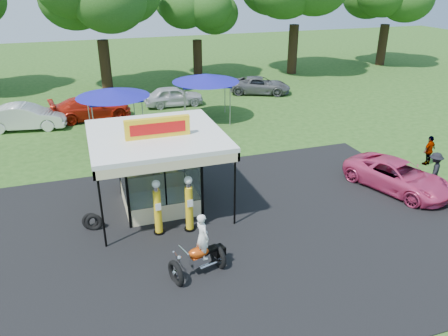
{
  "coord_description": "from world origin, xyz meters",
  "views": [
    {
      "loc": [
        -4.74,
        -11.93,
        9.39
      ],
      "look_at": [
        0.62,
        4.0,
        1.85
      ],
      "focal_mm": 35.0,
      "sensor_mm": 36.0,
      "label": 1
    }
  ],
  "objects_px": {
    "spectator_east_a": "(434,170)",
    "bg_car_c": "(174,96)",
    "pink_sedan": "(398,176)",
    "bg_car_d": "(260,85)",
    "gas_pump_left": "(158,209)",
    "gas_pump_right": "(189,205)",
    "bg_car_a": "(26,117)",
    "tent_west": "(113,93)",
    "kiosk_car": "(151,175)",
    "bg_car_b": "(91,108)",
    "spectator_east_b": "(429,150)",
    "motorcycle": "(201,250)",
    "gas_station_kiosk": "(158,168)",
    "tent_east": "(206,78)"
  },
  "relations": [
    {
      "from": "spectator_east_a",
      "to": "tent_west",
      "type": "xyz_separation_m",
      "value": [
        -13.51,
        11.99,
        1.92
      ]
    },
    {
      "from": "spectator_east_a",
      "to": "spectator_east_b",
      "type": "relative_size",
      "value": 1.08
    },
    {
      "from": "spectator_east_a",
      "to": "bg_car_d",
      "type": "distance_m",
      "value": 19.01
    },
    {
      "from": "gas_station_kiosk",
      "to": "bg_car_b",
      "type": "xyz_separation_m",
      "value": [
        -2.14,
        13.91,
        -1.0
      ]
    },
    {
      "from": "pink_sedan",
      "to": "bg_car_b",
      "type": "height_order",
      "value": "bg_car_b"
    },
    {
      "from": "bg_car_b",
      "to": "bg_car_d",
      "type": "xyz_separation_m",
      "value": [
        13.94,
        2.74,
        -0.09
      ]
    },
    {
      "from": "gas_pump_left",
      "to": "bg_car_b",
      "type": "distance_m",
      "value": 16.24
    },
    {
      "from": "gas_pump_right",
      "to": "pink_sedan",
      "type": "bearing_deg",
      "value": 2.12
    },
    {
      "from": "pink_sedan",
      "to": "bg_car_c",
      "type": "height_order",
      "value": "bg_car_c"
    },
    {
      "from": "gas_pump_left",
      "to": "bg_car_d",
      "type": "bearing_deg",
      "value": 56.97
    },
    {
      "from": "bg_car_d",
      "to": "tent_east",
      "type": "distance_m",
      "value": 8.59
    },
    {
      "from": "gas_pump_right",
      "to": "motorcycle",
      "type": "xyz_separation_m",
      "value": [
        -0.3,
        -2.73,
        -0.23
      ]
    },
    {
      "from": "spectator_east_a",
      "to": "bg_car_c",
      "type": "bearing_deg",
      "value": -103.13
    },
    {
      "from": "gas_pump_right",
      "to": "tent_west",
      "type": "height_order",
      "value": "tent_west"
    },
    {
      "from": "kiosk_car",
      "to": "pink_sedan",
      "type": "relative_size",
      "value": 0.56
    },
    {
      "from": "bg_car_c",
      "to": "bg_car_d",
      "type": "height_order",
      "value": "bg_car_c"
    },
    {
      "from": "bg_car_a",
      "to": "tent_west",
      "type": "distance_m",
      "value": 6.65
    },
    {
      "from": "gas_station_kiosk",
      "to": "bg_car_a",
      "type": "relative_size",
      "value": 1.07
    },
    {
      "from": "spectator_east_a",
      "to": "tent_west",
      "type": "relative_size",
      "value": 0.4
    },
    {
      "from": "gas_station_kiosk",
      "to": "spectator_east_b",
      "type": "distance_m",
      "value": 14.41
    },
    {
      "from": "kiosk_car",
      "to": "bg_car_b",
      "type": "bearing_deg",
      "value": 10.37
    },
    {
      "from": "bg_car_a",
      "to": "bg_car_b",
      "type": "height_order",
      "value": "bg_car_a"
    },
    {
      "from": "pink_sedan",
      "to": "bg_car_c",
      "type": "distance_m",
      "value": 18.62
    },
    {
      "from": "tent_west",
      "to": "bg_car_a",
      "type": "bearing_deg",
      "value": 148.49
    },
    {
      "from": "spectator_east_a",
      "to": "pink_sedan",
      "type": "bearing_deg",
      "value": -49.26
    },
    {
      "from": "tent_west",
      "to": "kiosk_car",
      "type": "bearing_deg",
      "value": -83.4
    },
    {
      "from": "pink_sedan",
      "to": "bg_car_d",
      "type": "height_order",
      "value": "bg_car_d"
    },
    {
      "from": "gas_pump_left",
      "to": "motorcycle",
      "type": "relative_size",
      "value": 0.99
    },
    {
      "from": "gas_pump_left",
      "to": "spectator_east_b",
      "type": "bearing_deg",
      "value": 8.22
    },
    {
      "from": "kiosk_car",
      "to": "motorcycle",
      "type": "bearing_deg",
      "value": -176.78
    },
    {
      "from": "gas_pump_right",
      "to": "spectator_east_a",
      "type": "bearing_deg",
      "value": 0.28
    },
    {
      "from": "kiosk_car",
      "to": "bg_car_a",
      "type": "height_order",
      "value": "bg_car_a"
    },
    {
      "from": "bg_car_d",
      "to": "spectator_east_b",
      "type": "bearing_deg",
      "value": -146.93
    },
    {
      "from": "gas_pump_right",
      "to": "motorcycle",
      "type": "relative_size",
      "value": 1.01
    },
    {
      "from": "bg_car_b",
      "to": "tent_west",
      "type": "distance_m",
      "value": 4.88
    },
    {
      "from": "pink_sedan",
      "to": "bg_car_d",
      "type": "distance_m",
      "value": 18.7
    },
    {
      "from": "kiosk_car",
      "to": "spectator_east_b",
      "type": "distance_m",
      "value": 14.57
    },
    {
      "from": "gas_pump_left",
      "to": "gas_pump_right",
      "type": "relative_size",
      "value": 0.98
    },
    {
      "from": "motorcycle",
      "to": "pink_sedan",
      "type": "distance_m",
      "value": 10.91
    },
    {
      "from": "gas_pump_left",
      "to": "pink_sedan",
      "type": "bearing_deg",
      "value": 1.13
    },
    {
      "from": "pink_sedan",
      "to": "bg_car_a",
      "type": "xyz_separation_m",
      "value": [
        -17.15,
        15.0,
        0.13
      ]
    },
    {
      "from": "spectator_east_b",
      "to": "bg_car_a",
      "type": "relative_size",
      "value": 0.32
    },
    {
      "from": "pink_sedan",
      "to": "tent_east",
      "type": "bearing_deg",
      "value": 93.3
    },
    {
      "from": "spectator_east_b",
      "to": "bg_car_b",
      "type": "bearing_deg",
      "value": -56.88
    },
    {
      "from": "kiosk_car",
      "to": "spectator_east_b",
      "type": "relative_size",
      "value": 1.74
    },
    {
      "from": "kiosk_car",
      "to": "pink_sedan",
      "type": "height_order",
      "value": "pink_sedan"
    },
    {
      "from": "bg_car_d",
      "to": "tent_west",
      "type": "bearing_deg",
      "value": 143.24
    },
    {
      "from": "gas_station_kiosk",
      "to": "bg_car_c",
      "type": "height_order",
      "value": "gas_station_kiosk"
    },
    {
      "from": "kiosk_car",
      "to": "spectator_east_a",
      "type": "distance_m",
      "value": 13.45
    },
    {
      "from": "spectator_east_a",
      "to": "bg_car_c",
      "type": "height_order",
      "value": "spectator_east_a"
    }
  ]
}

